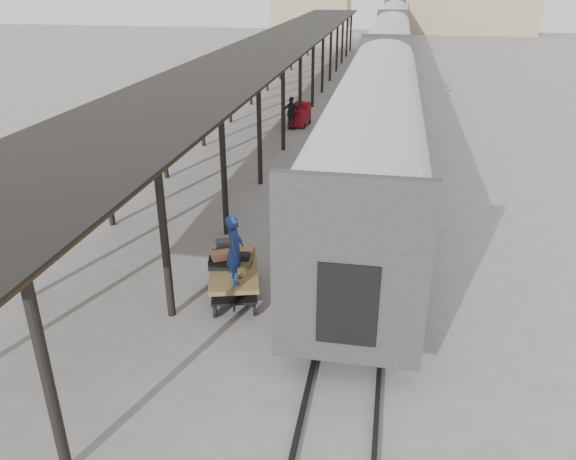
# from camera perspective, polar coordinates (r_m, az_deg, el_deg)

# --- Properties ---
(ground) EXTENTS (160.00, 160.00, 0.00)m
(ground) POSITION_cam_1_polar(r_m,az_deg,el_deg) (15.97, -4.57, -5.18)
(ground) COLOR slate
(ground) RESTS_ON ground
(train) EXTENTS (3.45, 76.01, 4.01)m
(train) POSITION_cam_1_polar(r_m,az_deg,el_deg) (47.45, 10.21, 17.89)
(train) COLOR silver
(train) RESTS_ON ground
(canopy) EXTENTS (4.90, 64.30, 4.15)m
(canopy) POSITION_cam_1_polar(r_m,az_deg,el_deg) (38.24, -0.40, 18.70)
(canopy) COLOR #422B19
(canopy) RESTS_ON ground
(rails) EXTENTS (1.54, 150.00, 0.12)m
(rails) POSITION_cam_1_polar(r_m,az_deg,el_deg) (48.01, 9.99, 14.80)
(rails) COLOR black
(rails) RESTS_ON ground
(building_far) EXTENTS (18.00, 10.00, 8.00)m
(building_far) POSITION_cam_1_polar(r_m,az_deg,el_deg) (92.02, 18.08, 21.02)
(building_far) COLOR tan
(building_far) RESTS_ON ground
(building_left) EXTENTS (12.00, 8.00, 6.00)m
(building_left) POSITION_cam_1_polar(r_m,az_deg,el_deg) (96.47, 2.42, 21.62)
(building_left) COLOR tan
(building_left) RESTS_ON ground
(baggage_cart) EXTENTS (1.85, 2.65, 0.86)m
(baggage_cart) POSITION_cam_1_polar(r_m,az_deg,el_deg) (14.96, -5.52, -4.58)
(baggage_cart) COLOR brown
(baggage_cart) RESTS_ON ground
(suitcase_stack) EXTENTS (1.19, 1.26, 0.58)m
(suitcase_stack) POSITION_cam_1_polar(r_m,az_deg,el_deg) (15.09, -6.02, -2.59)
(suitcase_stack) COLOR #3B3A3D
(suitcase_stack) RESTS_ON baggage_cart
(luggage_tug) EXTENTS (1.07, 1.55, 1.28)m
(luggage_tug) POSITION_cam_1_polar(r_m,az_deg,el_deg) (32.50, 1.27, 11.54)
(luggage_tug) COLOR maroon
(luggage_tug) RESTS_ON ground
(porter) EXTENTS (0.50, 0.69, 1.78)m
(porter) POSITION_cam_1_polar(r_m,az_deg,el_deg) (13.83, -5.42, -1.98)
(porter) COLOR navy
(porter) RESTS_ON baggage_cart
(pedestrian) EXTENTS (1.14, 0.68, 1.82)m
(pedestrian) POSITION_cam_1_polar(r_m,az_deg,el_deg) (31.60, 0.37, 11.77)
(pedestrian) COLOR black
(pedestrian) RESTS_ON ground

